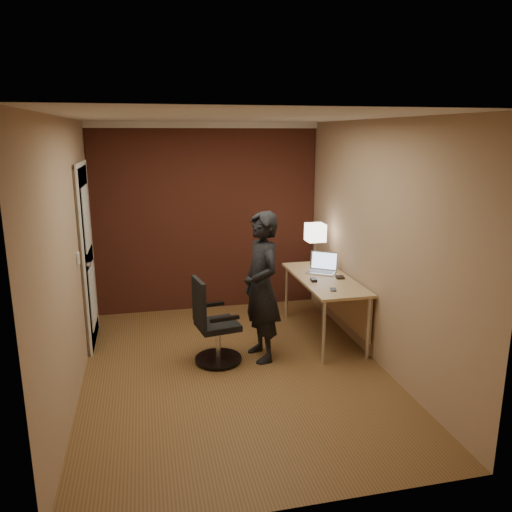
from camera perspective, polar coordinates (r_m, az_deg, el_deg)
name	(u,v)px	position (r m, az deg, el deg)	size (l,w,h in m)	color
room	(190,215)	(6.26, -7.60, 4.65)	(4.00, 4.00, 4.00)	brown
desk	(330,288)	(5.90, 8.44, -3.59)	(0.60, 1.50, 0.73)	tan
desk_lamp	(315,233)	(6.27, 6.79, 2.62)	(0.22, 0.22, 0.54)	silver
laptop	(322,267)	(6.07, 7.61, -1.20)	(0.42, 0.40, 0.23)	silver
mouse	(314,280)	(5.67, 6.60, -2.74)	(0.06, 0.10, 0.03)	black
phone	(333,290)	(5.40, 8.82, -3.81)	(0.06, 0.12, 0.01)	black
wallet	(340,277)	(5.84, 9.58, -2.41)	(0.09, 0.11, 0.02)	black
office_chair	(212,327)	(5.25, -5.00, -8.08)	(0.49, 0.55, 0.91)	black
person	(262,287)	(5.22, 0.64, -3.56)	(0.58, 0.38, 1.59)	black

